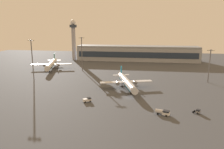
{
  "coord_description": "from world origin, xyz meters",
  "views": [
    {
      "loc": [
        7.54,
        -113.88,
        38.92
      ],
      "look_at": [
        -14.97,
        38.72,
        4.0
      ],
      "focal_mm": 35.14,
      "sensor_mm": 36.0,
      "label": 1
    }
  ],
  "objects_px": {
    "airplane_near_gate": "(52,64)",
    "fuel_truck": "(163,112)",
    "baggage_tractor": "(87,100)",
    "apron_light_west": "(32,57)",
    "control_tower": "(74,37)",
    "apron_light_central": "(210,64)",
    "apron_light_east": "(82,52)",
    "airplane_mid_apron": "(126,82)",
    "pushback_tug": "(198,111)"
  },
  "relations": [
    {
      "from": "control_tower",
      "to": "apron_light_west",
      "type": "bearing_deg",
      "value": -90.28
    },
    {
      "from": "apron_light_east",
      "to": "airplane_mid_apron",
      "type": "bearing_deg",
      "value": -48.54
    },
    {
      "from": "airplane_near_gate",
      "to": "apron_light_east",
      "type": "bearing_deg",
      "value": 157.79
    },
    {
      "from": "airplane_near_gate",
      "to": "control_tower",
      "type": "bearing_deg",
      "value": -108.39
    },
    {
      "from": "airplane_mid_apron",
      "to": "baggage_tractor",
      "type": "height_order",
      "value": "airplane_mid_apron"
    },
    {
      "from": "control_tower",
      "to": "apron_light_central",
      "type": "relative_size",
      "value": 1.94
    },
    {
      "from": "control_tower",
      "to": "apron_light_central",
      "type": "bearing_deg",
      "value": -34.41
    },
    {
      "from": "airplane_mid_apron",
      "to": "pushback_tug",
      "type": "height_order",
      "value": "airplane_mid_apron"
    },
    {
      "from": "control_tower",
      "to": "pushback_tug",
      "type": "height_order",
      "value": "control_tower"
    },
    {
      "from": "fuel_truck",
      "to": "apron_light_central",
      "type": "relative_size",
      "value": 0.29
    },
    {
      "from": "pushback_tug",
      "to": "apron_light_east",
      "type": "distance_m",
      "value": 115.26
    },
    {
      "from": "airplane_near_gate",
      "to": "apron_light_east",
      "type": "relative_size",
      "value": 1.58
    },
    {
      "from": "airplane_mid_apron",
      "to": "apron_light_central",
      "type": "distance_m",
      "value": 59.76
    },
    {
      "from": "baggage_tractor",
      "to": "apron_light_central",
      "type": "xyz_separation_m",
      "value": [
        72.67,
        50.58,
        12.1
      ]
    },
    {
      "from": "apron_light_west",
      "to": "apron_light_central",
      "type": "bearing_deg",
      "value": 4.28
    },
    {
      "from": "airplane_mid_apron",
      "to": "pushback_tug",
      "type": "bearing_deg",
      "value": 117.05
    },
    {
      "from": "control_tower",
      "to": "baggage_tractor",
      "type": "relative_size",
      "value": 9.95
    },
    {
      "from": "control_tower",
      "to": "airplane_mid_apron",
      "type": "relative_size",
      "value": 1.07
    },
    {
      "from": "fuel_truck",
      "to": "apron_light_central",
      "type": "bearing_deg",
      "value": 171.5
    },
    {
      "from": "apron_light_east",
      "to": "apron_light_west",
      "type": "height_order",
      "value": "apron_light_west"
    },
    {
      "from": "airplane_mid_apron",
      "to": "apron_light_central",
      "type": "xyz_separation_m",
      "value": [
        54.78,
        22.07,
        9.14
      ]
    },
    {
      "from": "fuel_truck",
      "to": "apron_light_central",
      "type": "distance_m",
      "value": 72.45
    },
    {
      "from": "airplane_mid_apron",
      "to": "fuel_truck",
      "type": "relative_size",
      "value": 6.3
    },
    {
      "from": "apron_light_west",
      "to": "apron_light_east",
      "type": "bearing_deg",
      "value": 52.66
    },
    {
      "from": "baggage_tractor",
      "to": "apron_light_west",
      "type": "relative_size",
      "value": 0.15
    },
    {
      "from": "fuel_truck",
      "to": "pushback_tug",
      "type": "bearing_deg",
      "value": 125.1
    },
    {
      "from": "apron_light_central",
      "to": "airplane_near_gate",
      "type": "bearing_deg",
      "value": 166.82
    },
    {
      "from": "control_tower",
      "to": "apron_light_west",
      "type": "distance_m",
      "value": 94.18
    },
    {
      "from": "fuel_truck",
      "to": "baggage_tractor",
      "type": "relative_size",
      "value": 1.48
    },
    {
      "from": "control_tower",
      "to": "fuel_truck",
      "type": "bearing_deg",
      "value": -59.01
    },
    {
      "from": "fuel_truck",
      "to": "apron_light_east",
      "type": "bearing_deg",
      "value": -123.88
    },
    {
      "from": "airplane_mid_apron",
      "to": "apron_light_east",
      "type": "distance_m",
      "value": 64.98
    },
    {
      "from": "control_tower",
      "to": "apron_light_east",
      "type": "bearing_deg",
      "value": -65.9
    },
    {
      "from": "baggage_tractor",
      "to": "apron_light_central",
      "type": "height_order",
      "value": "apron_light_central"
    },
    {
      "from": "airplane_near_gate",
      "to": "fuel_truck",
      "type": "height_order",
      "value": "airplane_near_gate"
    },
    {
      "from": "baggage_tractor",
      "to": "apron_light_east",
      "type": "height_order",
      "value": "apron_light_east"
    },
    {
      "from": "apron_light_central",
      "to": "apron_light_west",
      "type": "distance_m",
      "value": 124.13
    },
    {
      "from": "airplane_near_gate",
      "to": "baggage_tractor",
      "type": "distance_m",
      "value": 96.9
    },
    {
      "from": "baggage_tractor",
      "to": "apron_light_central",
      "type": "distance_m",
      "value": 89.36
    },
    {
      "from": "control_tower",
      "to": "baggage_tractor",
      "type": "distance_m",
      "value": 146.26
    },
    {
      "from": "airplane_mid_apron",
      "to": "pushback_tug",
      "type": "relative_size",
      "value": 11.76
    },
    {
      "from": "apron_light_central",
      "to": "apron_light_west",
      "type": "xyz_separation_m",
      "value": [
        -123.75,
        -9.27,
        3.11
      ]
    },
    {
      "from": "apron_light_east",
      "to": "apron_light_central",
      "type": "bearing_deg",
      "value": -14.87
    },
    {
      "from": "fuel_truck",
      "to": "apron_light_west",
      "type": "relative_size",
      "value": 0.23
    },
    {
      "from": "apron_light_central",
      "to": "apron_light_east",
      "type": "height_order",
      "value": "apron_light_east"
    },
    {
      "from": "apron_light_east",
      "to": "pushback_tug",
      "type": "bearing_deg",
      "value": -47.36
    },
    {
      "from": "airplane_mid_apron",
      "to": "apron_light_west",
      "type": "relative_size",
      "value": 1.44
    },
    {
      "from": "pushback_tug",
      "to": "apron_light_central",
      "type": "bearing_deg",
      "value": -164.07
    },
    {
      "from": "airplane_mid_apron",
      "to": "apron_light_west",
      "type": "bearing_deg",
      "value": -27.59
    },
    {
      "from": "baggage_tractor",
      "to": "apron_light_west",
      "type": "distance_m",
      "value": 67.43
    }
  ]
}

